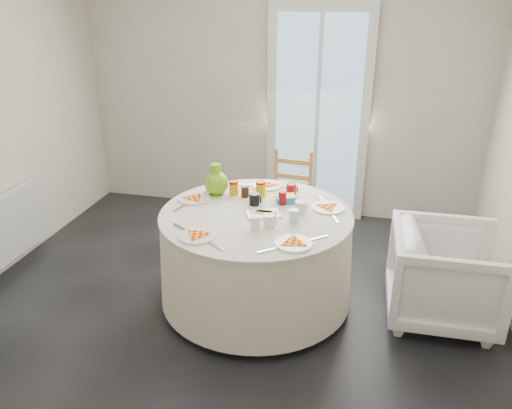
% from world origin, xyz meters
% --- Properties ---
extents(floor, '(4.00, 4.00, 0.00)m').
position_xyz_m(floor, '(0.00, 0.00, 0.00)').
color(floor, black).
rests_on(floor, ground).
extents(wall_back, '(4.00, 0.02, 2.60)m').
position_xyz_m(wall_back, '(0.00, 2.00, 1.30)').
color(wall_back, '#BCB5A3').
rests_on(wall_back, floor).
extents(glass_door, '(1.00, 0.08, 2.10)m').
position_xyz_m(glass_door, '(0.40, 1.95, 1.05)').
color(glass_door, silver).
rests_on(glass_door, floor).
extents(radiator, '(0.07, 1.00, 0.55)m').
position_xyz_m(radiator, '(-1.94, 0.20, 0.38)').
color(radiator, silver).
rests_on(radiator, floor).
extents(table, '(1.41, 1.41, 0.71)m').
position_xyz_m(table, '(0.17, 0.25, 0.38)').
color(table, silver).
rests_on(table, floor).
extents(wooden_chair, '(0.42, 0.40, 0.86)m').
position_xyz_m(wooden_chair, '(0.24, 1.27, 0.47)').
color(wooden_chair, tan).
rests_on(wooden_chair, floor).
extents(armchair, '(0.70, 0.74, 0.76)m').
position_xyz_m(armchair, '(1.52, 0.35, 0.39)').
color(armchair, white).
rests_on(armchair, floor).
extents(place_settings, '(1.47, 1.47, 0.02)m').
position_xyz_m(place_settings, '(0.17, 0.25, 0.77)').
color(place_settings, silver).
rests_on(place_settings, table).
extents(jar_cluster, '(0.49, 0.32, 0.13)m').
position_xyz_m(jar_cluster, '(0.12, 0.50, 0.82)').
color(jar_cluster, '#923F17').
rests_on(jar_cluster, table).
extents(butter_tub, '(0.17, 0.14, 0.06)m').
position_xyz_m(butter_tub, '(0.34, 0.50, 0.79)').
color(butter_tub, '#167DAC').
rests_on(butter_tub, table).
extents(green_pitcher, '(0.25, 0.25, 0.24)m').
position_xyz_m(green_pitcher, '(-0.21, 0.53, 0.87)').
color(green_pitcher, '#6BAD17').
rests_on(green_pitcher, table).
extents(cheese_platter, '(0.28, 0.23, 0.03)m').
position_xyz_m(cheese_platter, '(0.23, 0.24, 0.77)').
color(cheese_platter, silver).
rests_on(cheese_platter, table).
extents(mugs_glasses, '(0.71, 0.71, 0.11)m').
position_xyz_m(mugs_glasses, '(0.31, 0.28, 0.81)').
color(mugs_glasses, '#979797').
rests_on(mugs_glasses, table).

